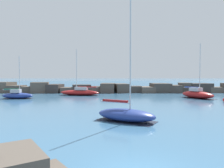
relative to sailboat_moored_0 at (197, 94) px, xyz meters
name	(u,v)px	position (x,y,z in m)	size (l,w,h in m)	color
open_sea_beyond	(113,83)	(-14.36, 73.90, -0.73)	(400.00, 116.00, 0.01)	#2D5B7F
breakwater_jetty	(122,88)	(-12.82, 13.81, 0.27)	(70.18, 7.17, 2.53)	brown
sailboat_moored_0	(197,94)	(0.00, 0.00, 0.00)	(5.24, 6.96, 9.70)	maroon
sailboat_moored_1	(126,114)	(-14.17, -19.46, -0.13)	(5.96, 4.82, 11.02)	navy
sailboat_moored_3	(80,92)	(-21.86, 6.04, -0.09)	(8.57, 4.10, 9.41)	maroon
sailboat_moored_5	(17,95)	(-31.98, -0.28, -0.11)	(5.41, 1.92, 7.51)	navy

